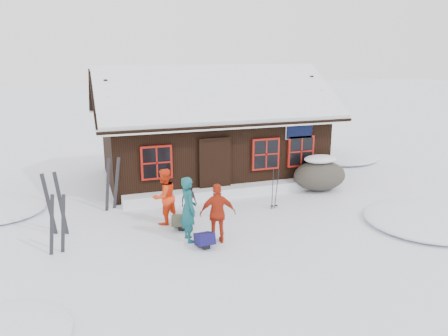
% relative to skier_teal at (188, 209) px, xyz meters
% --- Properties ---
extents(ground, '(120.00, 120.00, 0.00)m').
position_rel_skier_teal_xyz_m(ground, '(0.88, 0.94, -0.88)').
color(ground, white).
rests_on(ground, ground).
extents(mountain_hut, '(8.90, 6.09, 4.42)m').
position_rel_skier_teal_xyz_m(mountain_hut, '(2.38, 5.92, 0.70)').
color(mountain_hut, black).
rests_on(mountain_hut, ground).
extents(snow_drift, '(7.60, 0.60, 0.35)m').
position_rel_skier_teal_xyz_m(snow_drift, '(2.38, 3.19, -0.70)').
color(snow_drift, white).
rests_on(snow_drift, ground).
extents(snow_mounds, '(20.60, 13.20, 0.48)m').
position_rel_skier_teal_xyz_m(snow_mounds, '(2.53, 2.80, -0.88)').
color(snow_mounds, white).
rests_on(snow_mounds, ground).
extents(skier_teal, '(0.47, 0.67, 1.76)m').
position_rel_skier_teal_xyz_m(skier_teal, '(0.00, 0.00, 0.00)').
color(skier_teal, '#114D53').
rests_on(skier_teal, ground).
extents(skier_orange_left, '(1.00, 0.94, 1.64)m').
position_rel_skier_teal_xyz_m(skier_orange_left, '(-0.37, 1.39, -0.06)').
color(skier_orange_left, '#EF3710').
rests_on(skier_orange_left, ground).
extents(skier_orange_right, '(1.00, 0.59, 1.60)m').
position_rel_skier_teal_xyz_m(skier_orange_right, '(0.69, -0.36, -0.08)').
color(skier_orange_right, '#B32912').
rests_on(skier_orange_right, ground).
extents(skier_crouched, '(0.56, 0.43, 1.03)m').
position_rel_skier_teal_xyz_m(skier_crouched, '(0.45, 1.83, -0.36)').
color(skier_crouched, black).
rests_on(skier_crouched, ground).
extents(boulder, '(1.95, 1.46, 1.15)m').
position_rel_skier_teal_xyz_m(boulder, '(5.57, 2.81, -0.30)').
color(boulder, '#464038').
rests_on(boulder, ground).
extents(ski_pair_left, '(0.51, 0.12, 1.59)m').
position_rel_skier_teal_xyz_m(ski_pair_left, '(-3.24, 0.27, -0.13)').
color(ski_pair_left, black).
rests_on(ski_pair_left, ground).
extents(ski_pair_mid, '(0.59, 0.15, 1.82)m').
position_rel_skier_teal_xyz_m(ski_pair_mid, '(-3.32, 1.54, -0.02)').
color(ski_pair_mid, black).
rests_on(ski_pair_mid, ground).
extents(ski_pair_right, '(0.59, 0.23, 1.73)m').
position_rel_skier_teal_xyz_m(ski_pair_right, '(-1.70, 3.13, -0.06)').
color(ski_pair_right, black).
rests_on(ski_pair_right, ground).
extents(ski_poles, '(0.24, 0.12, 1.33)m').
position_rel_skier_teal_xyz_m(ski_poles, '(3.20, 1.55, -0.25)').
color(ski_poles, black).
rests_on(ski_poles, ground).
extents(backpack_blue, '(0.45, 0.58, 0.30)m').
position_rel_skier_teal_xyz_m(backpack_blue, '(0.28, -0.53, -0.73)').
color(backpack_blue, '#131047').
rests_on(backpack_blue, ground).
extents(backpack_olive, '(0.62, 0.71, 0.32)m').
position_rel_skier_teal_xyz_m(backpack_olive, '(-0.02, 0.86, -0.72)').
color(backpack_olive, '#3E3D2C').
rests_on(backpack_olive, ground).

